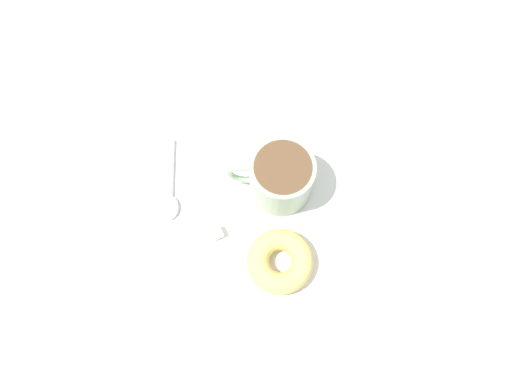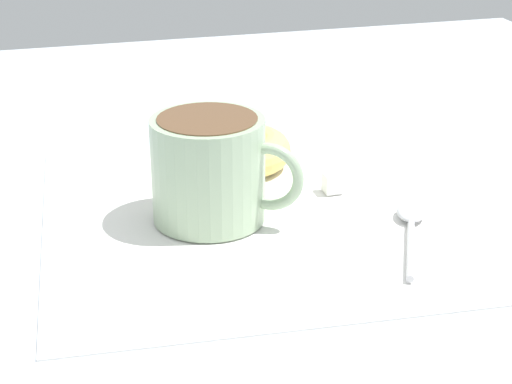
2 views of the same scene
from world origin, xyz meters
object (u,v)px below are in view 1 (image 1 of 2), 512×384
object	(u,v)px
donut	(280,261)
spoon	(171,197)
coffee_cup	(280,177)
sugar_cube	(216,233)

from	to	relation	value
donut	spoon	bearing A→B (deg)	122.05
coffee_cup	spoon	bearing A→B (deg)	159.42
sugar_cube	spoon	bearing A→B (deg)	114.49
coffee_cup	sugar_cube	bearing A→B (deg)	-167.87
coffee_cup	donut	distance (cm)	11.83
coffee_cup	sugar_cube	size ratio (longest dim) A/B	7.14
spoon	sugar_cube	bearing A→B (deg)	-65.51
coffee_cup	donut	bearing A→B (deg)	-116.44
coffee_cup	spoon	world-z (taller)	coffee_cup
sugar_cube	donut	bearing A→B (deg)	-51.24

